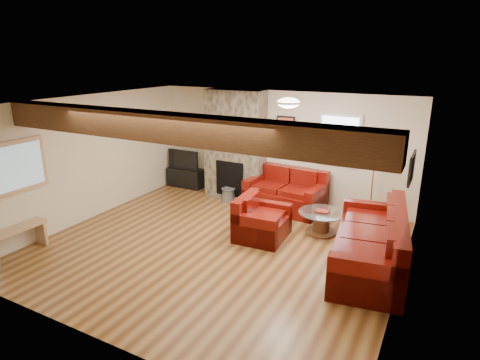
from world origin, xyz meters
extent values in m
plane|color=brown|center=(0.00, 0.00, 0.00)|extent=(8.00, 8.00, 0.00)
plane|color=white|center=(0.00, 0.00, 2.50)|extent=(8.00, 8.00, 0.00)
plane|color=beige|center=(0.00, 2.75, 1.25)|extent=(8.00, 0.00, 8.00)
plane|color=beige|center=(0.00, -2.75, 1.25)|extent=(8.00, 0.00, 8.00)
plane|color=beige|center=(-3.00, 0.00, 1.25)|extent=(0.00, 7.50, 7.50)
plane|color=beige|center=(3.00, 0.00, 1.25)|extent=(0.00, 7.50, 7.50)
cube|color=#372010|center=(0.00, -1.25, 2.31)|extent=(6.00, 0.36, 0.38)
cube|color=#3D372F|center=(-1.00, 2.50, 1.25)|extent=(1.40, 0.50, 2.50)
cube|color=black|center=(-1.00, 2.25, 0.45)|extent=(0.70, 0.06, 0.90)
cube|color=#3D372F|center=(-1.00, 2.20, 0.04)|extent=(1.00, 0.25, 0.08)
cylinder|color=#492C17|center=(1.45, 1.40, 0.02)|extent=(0.58, 0.58, 0.04)
cylinder|color=#492C17|center=(1.45, 1.40, 0.19)|extent=(0.31, 0.31, 0.39)
cylinder|color=white|center=(1.45, 1.40, 0.42)|extent=(0.87, 0.87, 0.02)
cube|color=maroon|center=(1.45, 1.40, 0.44)|extent=(0.24, 0.17, 0.03)
cube|color=black|center=(-2.45, 2.53, 0.24)|extent=(0.95, 0.38, 0.48)
imported|color=black|center=(-2.45, 2.53, 0.72)|extent=(0.86, 0.11, 0.50)
cylinder|color=tan|center=(2.13, 2.55, 0.01)|extent=(0.27, 0.27, 0.03)
cylinder|color=tan|center=(2.13, 2.55, 0.67)|extent=(0.03, 0.03, 1.33)
cone|color=beige|center=(2.13, 2.55, 1.35)|extent=(0.38, 0.38, 0.27)
camera|label=1|loc=(3.36, -5.49, 3.23)|focal=30.00mm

